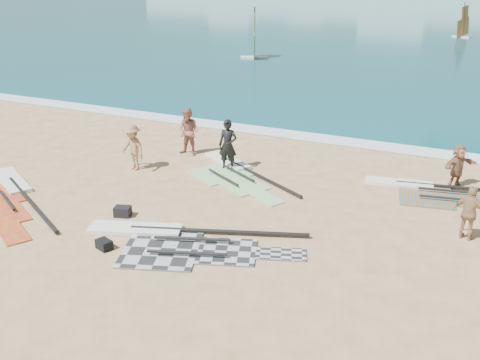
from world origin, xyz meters
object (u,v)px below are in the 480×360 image
at_px(rig_grey, 175,240).
at_px(gear_bag_near, 123,211).
at_px(beachgoer_right, 458,166).
at_px(person_wetsuit, 228,145).
at_px(beachgoer_mid, 133,147).
at_px(rig_red, 5,196).
at_px(rig_orange, 432,191).
at_px(gear_bag_far, 104,244).
at_px(beachgoer_left, 188,132).
at_px(rig_green, 234,172).
at_px(beachgoer_back, 470,213).

relative_size(rig_grey, gear_bag_near, 13.29).
height_order(rig_grey, beachgoer_right, beachgoer_right).
xyz_separation_m(person_wetsuit, beachgoer_mid, (-3.25, -1.50, -0.08)).
xyz_separation_m(rig_red, beachgoer_right, (13.56, 7.41, 0.72)).
height_order(rig_orange, gear_bag_far, gear_bag_far).
bearing_deg(beachgoer_left, beachgoer_mid, -111.95).
bearing_deg(beachgoer_right, rig_green, 144.98).
bearing_deg(beachgoer_right, gear_bag_near, 166.64).
xyz_separation_m(rig_green, gear_bag_near, (-1.50, -4.80, 0.11)).
bearing_deg(rig_grey, person_wetsuit, 81.95).
xyz_separation_m(rig_green, beachgoer_mid, (-3.61, -1.26, 0.84)).
height_order(beachgoer_back, beachgoer_right, beachgoer_back).
relative_size(gear_bag_far, beachgoer_mid, 0.25).
bearing_deg(beachgoer_mid, rig_red, -103.27).
relative_size(rig_green, gear_bag_far, 11.52).
distance_m(rig_green, beachgoer_left, 2.95).
xyz_separation_m(rig_orange, gear_bag_near, (-8.46, -5.98, 0.11)).
distance_m(rig_green, beachgoer_back, 8.47).
xyz_separation_m(beachgoer_left, beachgoer_back, (10.78, -3.05, -0.17)).
bearing_deg(beachgoer_left, gear_bag_near, -78.31).
bearing_deg(rig_red, rig_orange, 56.05).
bearing_deg(rig_red, gear_bag_near, 35.71).
bearing_deg(beachgoer_mid, rig_green, 36.07).
bearing_deg(gear_bag_near, gear_bag_far, -67.31).
distance_m(rig_orange, beachgoer_right, 1.36).
bearing_deg(beachgoer_left, rig_grey, -61.46).
distance_m(rig_grey, person_wetsuit, 5.98).
distance_m(gear_bag_near, beachgoer_right, 11.46).
height_order(rig_grey, gear_bag_near, gear_bag_near).
bearing_deg(beachgoer_right, gear_bag_far, 176.16).
distance_m(beachgoer_mid, beachgoer_right, 11.72).
bearing_deg(beachgoer_right, beachgoer_left, 134.98).
distance_m(rig_grey, beachgoer_left, 7.54).
bearing_deg(rig_green, beachgoer_left, -173.28).
xyz_separation_m(gear_bag_near, person_wetsuit, (1.15, 5.05, 0.82)).
distance_m(rig_grey, rig_green, 5.60).
xyz_separation_m(rig_grey, beachgoer_left, (-3.40, 6.67, 0.92)).
bearing_deg(gear_bag_near, rig_orange, 35.29).
bearing_deg(rig_orange, beachgoer_left, 169.56).
relative_size(rig_red, person_wetsuit, 2.96).
relative_size(rig_grey, gear_bag_far, 14.82).
distance_m(gear_bag_far, person_wetsuit, 7.02).
bearing_deg(beachgoer_left, beachgoer_right, 7.05).
height_order(gear_bag_far, beachgoer_back, beachgoer_back).
bearing_deg(gear_bag_far, rig_green, 84.02).
relative_size(rig_grey, person_wetsuit, 3.34).
xyz_separation_m(rig_green, beachgoer_right, (7.61, 2.12, 0.72)).
xyz_separation_m(rig_green, rig_red, (-5.95, -5.29, 0.00)).
bearing_deg(person_wetsuit, gear_bag_near, -110.64).
bearing_deg(beachgoer_back, rig_red, 29.12).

